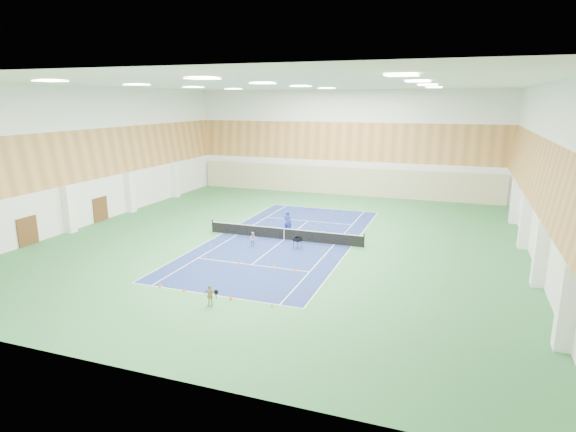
{
  "coord_description": "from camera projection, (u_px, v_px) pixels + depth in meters",
  "views": [
    {
      "loc": [
        12.75,
        -34.54,
        10.89
      ],
      "look_at": [
        0.38,
        -0.13,
        2.0
      ],
      "focal_mm": 30.0,
      "sensor_mm": 36.0,
      "label": 1
    }
  ],
  "objects": [
    {
      "name": "ground",
      "position": [
        284.0,
        240.0,
        38.35
      ],
      "size": [
        40.0,
        40.0,
        0.0
      ],
      "primitive_type": "plane",
      "color": "#2E6D39",
      "rests_on": "ground"
    },
    {
      "name": "room_shell",
      "position": [
        284.0,
        165.0,
        36.93
      ],
      "size": [
        36.0,
        40.0,
        12.0
      ],
      "primitive_type": null,
      "color": "white",
      "rests_on": "ground"
    },
    {
      "name": "wood_cladding",
      "position": [
        284.0,
        138.0,
        36.46
      ],
      "size": [
        36.0,
        40.0,
        8.0
      ],
      "primitive_type": null,
      "color": "#C38348",
      "rests_on": "room_shell"
    },
    {
      "name": "ceiling_light_grid",
      "position": [
        284.0,
        85.0,
        35.53
      ],
      "size": [
        21.4,
        25.4,
        0.06
      ],
      "primitive_type": null,
      "color": "white",
      "rests_on": "room_shell"
    },
    {
      "name": "court_surface",
      "position": [
        284.0,
        240.0,
        38.34
      ],
      "size": [
        10.97,
        23.77,
        0.01
      ],
      "primitive_type": "cube",
      "color": "navy",
      "rests_on": "ground"
    },
    {
      "name": "tennis_balls_scatter",
      "position": [
        284.0,
        239.0,
        38.34
      ],
      "size": [
        10.57,
        22.77,
        0.07
      ],
      "primitive_type": null,
      "color": "#CBD023",
      "rests_on": "ground"
    },
    {
      "name": "tennis_net",
      "position": [
        284.0,
        233.0,
        38.22
      ],
      "size": [
        12.8,
        0.1,
        1.1
      ],
      "primitive_type": null,
      "color": "black",
      "rests_on": "ground"
    },
    {
      "name": "back_curtain",
      "position": [
        343.0,
        181.0,
        56.03
      ],
      "size": [
        35.4,
        0.16,
        3.2
      ],
      "primitive_type": "cube",
      "color": "#C6B793",
      "rests_on": "ground"
    },
    {
      "name": "door_left_a",
      "position": [
        28.0,
        231.0,
        36.66
      ],
      "size": [
        0.08,
        1.8,
        2.2
      ],
      "primitive_type": "cube",
      "color": "#593319",
      "rests_on": "ground"
    },
    {
      "name": "door_left_b",
      "position": [
        101.0,
        209.0,
        43.98
      ],
      "size": [
        0.08,
        1.8,
        2.2
      ],
      "primitive_type": "cube",
      "color": "#593319",
      "rests_on": "ground"
    },
    {
      "name": "coach",
      "position": [
        288.0,
        222.0,
        40.18
      ],
      "size": [
        0.7,
        0.48,
        1.86
      ],
      "primitive_type": "imported",
      "rotation": [
        0.0,
        0.0,
        3.19
      ],
      "color": "navy",
      "rests_on": "ground"
    },
    {
      "name": "child_court",
      "position": [
        253.0,
        239.0,
        36.42
      ],
      "size": [
        0.69,
        0.63,
        1.14
      ],
      "primitive_type": "imported",
      "rotation": [
        0.0,
        0.0,
        0.44
      ],
      "color": "#97979F",
      "rests_on": "ground"
    },
    {
      "name": "child_apron",
      "position": [
        210.0,
        295.0,
        25.93
      ],
      "size": [
        0.72,
        0.34,
        1.2
      ],
      "primitive_type": "imported",
      "rotation": [
        0.0,
        0.0,
        0.07
      ],
      "color": "tan",
      "rests_on": "ground"
    },
    {
      "name": "ball_cart",
      "position": [
        298.0,
        243.0,
        35.91
      ],
      "size": [
        0.66,
        0.66,
        0.89
      ],
      "primitive_type": null,
      "rotation": [
        0.0,
        0.0,
        -0.34
      ],
      "color": "black",
      "rests_on": "ground"
    },
    {
      "name": "cone_svc_a",
      "position": [
        204.0,
        256.0,
        34.06
      ],
      "size": [
        0.18,
        0.18,
        0.2
      ],
      "primitive_type": "cone",
      "color": "#EC4B0C",
      "rests_on": "ground"
    },
    {
      "name": "cone_svc_b",
      "position": [
        239.0,
        261.0,
        32.82
      ],
      "size": [
        0.21,
        0.21,
        0.24
      ],
      "primitive_type": "cone",
      "color": "#F7500D",
      "rests_on": "ground"
    },
    {
      "name": "cone_svc_c",
      "position": [
        274.0,
        265.0,
        32.02
      ],
      "size": [
        0.23,
        0.23,
        0.25
      ],
      "primitive_type": "cone",
      "color": "orange",
      "rests_on": "ground"
    },
    {
      "name": "cone_svc_d",
      "position": [
        295.0,
        270.0,
        31.2
      ],
      "size": [
        0.22,
        0.22,
        0.24
      ],
      "primitive_type": "cone",
      "color": "orange",
      "rests_on": "ground"
    },
    {
      "name": "cone_base_a",
      "position": [
        160.0,
        285.0,
        28.64
      ],
      "size": [
        0.21,
        0.21,
        0.24
      ],
      "primitive_type": "cone",
      "color": "#F4590C",
      "rests_on": "ground"
    },
    {
      "name": "cone_base_b",
      "position": [
        184.0,
        290.0,
        27.96
      ],
      "size": [
        0.19,
        0.19,
        0.2
      ],
      "primitive_type": "cone",
      "color": "orange",
      "rests_on": "ground"
    },
    {
      "name": "cone_base_c",
      "position": [
        231.0,
        298.0,
        26.8
      ],
      "size": [
        0.22,
        0.22,
        0.24
      ],
      "primitive_type": "cone",
      "color": "orange",
      "rests_on": "ground"
    },
    {
      "name": "cone_base_d",
      "position": [
        272.0,
        305.0,
        25.89
      ],
      "size": [
        0.18,
        0.18,
        0.2
      ],
      "primitive_type": "cone",
      "color": "orange",
      "rests_on": "ground"
    }
  ]
}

